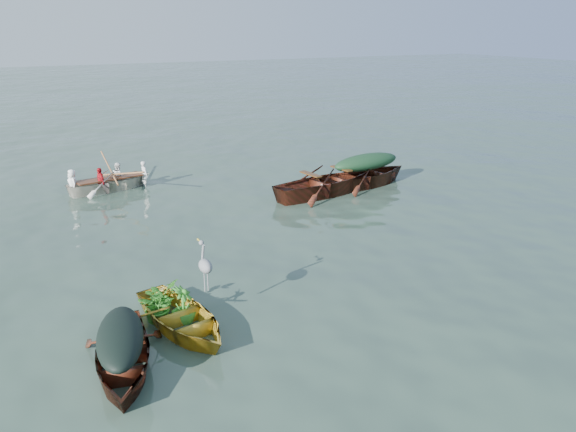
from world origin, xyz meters
The scene contains 13 objects.
ground centered at (0.00, 0.00, 0.00)m, with size 140.00×140.00×0.00m, color #364B3E.
yellow_dinghy centered at (-3.65, -0.48, 0.00)m, with size 1.35×3.11×0.84m, color #B37F23.
dark_covered_boat centered at (-4.81, -1.22, 0.00)m, with size 1.25×3.37×0.82m, color #4C1911.
green_tarp_boat centered at (4.35, 5.57, 0.00)m, with size 1.46×4.68×1.11m, color #521E13.
open_wooden_boat centered at (2.72, 5.33, 0.00)m, with size 1.55×4.99×1.20m, color #5A2116.
rowed_boat centered at (-3.11, 8.86, 0.00)m, with size 1.11×3.70×0.85m, color white.
dark_tarp_cover centered at (-4.81, -1.22, 0.61)m, with size 0.69×1.85×0.40m, color black.
green_tarp_cover centered at (4.35, 5.57, 0.82)m, with size 0.80×2.58×0.52m, color #163620.
thwart_benches centered at (2.72, 5.33, 0.62)m, with size 0.93×2.49×0.04m, color #41250F, non-canonical shape.
heron centered at (-3.13, -0.32, 0.88)m, with size 0.28×0.40×0.92m, color gray, non-canonical shape.
dinghy_weeds centered at (-3.74, 0.06, 0.72)m, with size 0.70×0.90×0.60m, color #31751E.
rowers centered at (-3.11, 8.86, 0.80)m, with size 1.00×2.59×0.76m, color silver.
oars centered at (-3.11, 8.86, 0.45)m, with size 2.60×0.60×0.06m, color brown, non-canonical shape.
Camera 1 is at (-5.94, -8.91, 5.00)m, focal length 35.00 mm.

